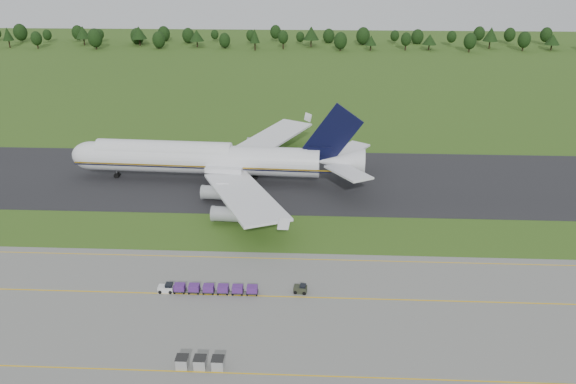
{
  "coord_description": "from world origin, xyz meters",
  "views": [
    {
      "loc": [
        9.96,
        -97.82,
        51.47
      ],
      "look_at": [
        5.28,
        2.0,
        7.98
      ],
      "focal_mm": 35.0,
      "sensor_mm": 36.0,
      "label": 1
    }
  ],
  "objects_px": {
    "baggage_train": "(207,288)",
    "utility_cart": "(300,289)",
    "aircraft": "(209,159)",
    "uld_row": "(200,363)",
    "edge_markers": "(258,220)"
  },
  "relations": [
    {
      "from": "baggage_train",
      "to": "aircraft",
      "type": "bearing_deg",
      "value": 99.32
    },
    {
      "from": "utility_cart",
      "to": "uld_row",
      "type": "height_order",
      "value": "uld_row"
    },
    {
      "from": "aircraft",
      "to": "edge_markers",
      "type": "distance_m",
      "value": 25.72
    },
    {
      "from": "aircraft",
      "to": "edge_markers",
      "type": "height_order",
      "value": "aircraft"
    },
    {
      "from": "uld_row",
      "to": "baggage_train",
      "type": "bearing_deg",
      "value": 97.46
    },
    {
      "from": "utility_cart",
      "to": "uld_row",
      "type": "relative_size",
      "value": 0.35
    },
    {
      "from": "aircraft",
      "to": "baggage_train",
      "type": "relative_size",
      "value": 4.36
    },
    {
      "from": "baggage_train",
      "to": "uld_row",
      "type": "distance_m",
      "value": 17.84
    },
    {
      "from": "baggage_train",
      "to": "uld_row",
      "type": "xyz_separation_m",
      "value": [
        2.32,
        -17.68,
        0.04
      ]
    },
    {
      "from": "aircraft",
      "to": "uld_row",
      "type": "xyz_separation_m",
      "value": [
        10.12,
        -65.24,
        -4.83
      ]
    },
    {
      "from": "uld_row",
      "to": "utility_cart",
      "type": "bearing_deg",
      "value": 55.09
    },
    {
      "from": "aircraft",
      "to": "edge_markers",
      "type": "xyz_separation_m",
      "value": [
        13.55,
        -21.18,
        -5.43
      ]
    },
    {
      "from": "baggage_train",
      "to": "utility_cart",
      "type": "relative_size",
      "value": 7.29
    },
    {
      "from": "baggage_train",
      "to": "edge_markers",
      "type": "height_order",
      "value": "baggage_train"
    },
    {
      "from": "aircraft",
      "to": "utility_cart",
      "type": "distance_m",
      "value": 52.39
    }
  ]
}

